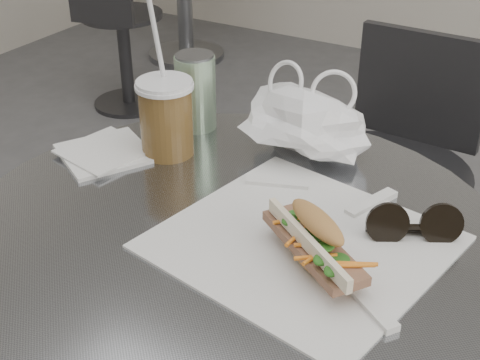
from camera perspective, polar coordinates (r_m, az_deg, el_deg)
The scene contains 9 objects.
chair_far at distance 1.69m, azimuth 12.25°, elevation -2.75°, with size 0.40×0.41×0.76m.
bg_chair at distance 2.98m, azimuth -10.20°, elevation 11.35°, with size 0.35×0.38×0.67m.
sandwich_paper at distance 0.88m, azimuth 5.24°, elevation -5.27°, with size 0.34×0.32×0.00m, color white.
banh_mi at distance 0.82m, azimuth 6.37°, elevation -5.23°, with size 0.22×0.19×0.07m.
iced_coffee at distance 1.06m, azimuth -6.32°, elevation 5.44°, with size 0.09×0.09×0.27m.
sunglasses at distance 0.90m, azimuth 14.59°, elevation -3.82°, with size 0.12×0.08×0.06m.
plastic_bag at distance 1.07m, azimuth 5.34°, elevation 4.85°, with size 0.20×0.16×0.10m, color white, non-canonical shape.
napkin_stack at distance 1.10m, azimuth -11.45°, elevation 2.34°, with size 0.18×0.18×0.01m.
drink_can at distance 1.15m, azimuth -3.81°, elevation 7.54°, with size 0.07×0.07×0.13m.
Camera 1 is at (0.38, -0.42, 1.25)m, focal length 50.00 mm.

